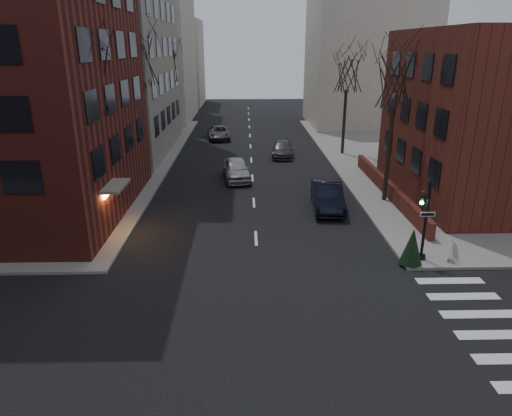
{
  "coord_description": "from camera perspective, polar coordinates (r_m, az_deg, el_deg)",
  "views": [
    {
      "loc": [
        -0.55,
        -10.97,
        10.01
      ],
      "look_at": [
        -0.01,
        11.34,
        2.0
      ],
      "focal_mm": 32.0,
      "sensor_mm": 36.0,
      "label": 1
    }
  ],
  "objects": [
    {
      "name": "tree_left_b",
      "position": [
        37.89,
        -14.64,
        17.49
      ],
      "size": [
        4.4,
        4.4,
        10.8
      ],
      "color": "#2D231C",
      "rests_on": "sidewalk_far_left"
    },
    {
      "name": "car_lane_silver",
      "position": [
        35.81,
        -2.46,
        4.87
      ],
      "size": [
        2.52,
        5.06,
        1.66
      ],
      "primitive_type": "imported",
      "rotation": [
        0.0,
        0.0,
        0.12
      ],
      "color": "#A7A8AD",
      "rests_on": "ground"
    },
    {
      "name": "tree_left_c",
      "position": [
        51.67,
        -11.06,
        17.21
      ],
      "size": [
        3.96,
        3.96,
        9.72
      ],
      "color": "#2D231C",
      "rests_on": "sidewalk_far_left"
    },
    {
      "name": "evergreen_shrub",
      "position": [
        22.83,
        18.93,
        -4.54
      ],
      "size": [
        1.07,
        1.07,
        1.77
      ],
      "primitive_type": "cone",
      "rotation": [
        0.0,
        0.0,
        -0.01
      ],
      "color": "#15311C",
      "rests_on": "sidewalk_far_right"
    },
    {
      "name": "building_distant_ra",
      "position": [
        62.95,
        13.56,
        17.4
      ],
      "size": [
        14.0,
        14.0,
        16.0
      ],
      "primitive_type": "cube",
      "color": "beige",
      "rests_on": "ground"
    },
    {
      "name": "tree_left_a",
      "position": [
        26.34,
        -20.37,
        15.22
      ],
      "size": [
        4.18,
        4.18,
        10.26
      ],
      "color": "#2D231C",
      "rests_on": "sidewalk_far_left"
    },
    {
      "name": "tree_right_a",
      "position": [
        30.5,
        17.1,
        15.19
      ],
      "size": [
        3.96,
        3.96,
        9.72
      ],
      "color": "#2D231C",
      "rests_on": "sidewalk_far_right"
    },
    {
      "name": "traffic_signal",
      "position": [
        23.15,
        20.24,
        -2.02
      ],
      "size": [
        0.76,
        0.44,
        4.0
      ],
      "color": "black",
      "rests_on": "sidewalk_far_right"
    },
    {
      "name": "building_distant_la",
      "position": [
        67.54,
        -14.47,
        18.31
      ],
      "size": [
        14.0,
        16.0,
        18.0
      ],
      "primitive_type": "cube",
      "color": "beige",
      "rests_on": "ground"
    },
    {
      "name": "building_distant_lb",
      "position": [
        83.95,
        -10.38,
        17.39
      ],
      "size": [
        10.0,
        12.0,
        14.0
      ],
      "primitive_type": "cube",
      "color": "beige",
      "rests_on": "ground"
    },
    {
      "name": "sandwich_board",
      "position": [
        24.05,
        23.21,
        -4.91
      ],
      "size": [
        0.44,
        0.61,
        0.97
      ],
      "primitive_type": "cube",
      "rotation": [
        0.0,
        0.0,
        0.01
      ],
      "color": "silver",
      "rests_on": "sidewalk_far_right"
    },
    {
      "name": "car_lane_far",
      "position": [
        51.92,
        -4.7,
        9.36
      ],
      "size": [
        2.89,
        5.33,
        1.42
      ],
      "primitive_type": "imported",
      "rotation": [
        0.0,
        0.0,
        0.11
      ],
      "color": "#3F3E43",
      "rests_on": "ground"
    },
    {
      "name": "low_wall_right",
      "position": [
        32.9,
        16.12,
        2.42
      ],
      "size": [
        0.35,
        16.0,
        1.0
      ],
      "primitive_type": "cube",
      "color": "#582219",
      "rests_on": "sidewalk_far_right"
    },
    {
      "name": "streetlamp_near",
      "position": [
        34.33,
        -14.43,
        9.45
      ],
      "size": [
        0.36,
        0.36,
        6.28
      ],
      "color": "black",
      "rests_on": "sidewalk_far_left"
    },
    {
      "name": "streetlamp_far",
      "position": [
        53.83,
        -9.8,
        13.31
      ],
      "size": [
        0.36,
        0.36,
        6.28
      ],
      "color": "black",
      "rests_on": "sidewalk_far_left"
    },
    {
      "name": "ground",
      "position": [
        14.86,
        1.2,
        -22.62
      ],
      "size": [
        160.0,
        160.0,
        0.0
      ],
      "primitive_type": "plane",
      "color": "black",
      "rests_on": "ground"
    },
    {
      "name": "tree_right_b",
      "position": [
        44.04,
        11.34,
        16.23
      ],
      "size": [
        3.74,
        3.74,
        9.18
      ],
      "color": "#2D231C",
      "rests_on": "sidewalk_far_right"
    },
    {
      "name": "car_lane_gray",
      "position": [
        43.55,
        3.33,
        7.36
      ],
      "size": [
        2.33,
        4.91,
        1.38
      ],
      "primitive_type": "imported",
      "rotation": [
        0.0,
        0.0,
        -0.08
      ],
      "color": "#393A3E",
      "rests_on": "ground"
    },
    {
      "name": "parked_sedan",
      "position": [
        29.59,
        8.9,
        1.48
      ],
      "size": [
        2.16,
        5.3,
        1.71
      ],
      "primitive_type": "imported",
      "rotation": [
        0.0,
        0.0,
        -0.07
      ],
      "color": "black",
      "rests_on": "ground"
    },
    {
      "name": "building_right_brick",
      "position": [
        34.77,
        28.47,
        9.96
      ],
      "size": [
        12.0,
        14.0,
        11.0
      ],
      "primitive_type": "cube",
      "color": "#582219",
      "rests_on": "ground"
    }
  ]
}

